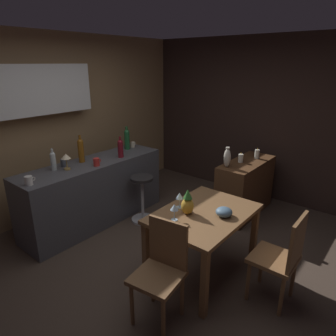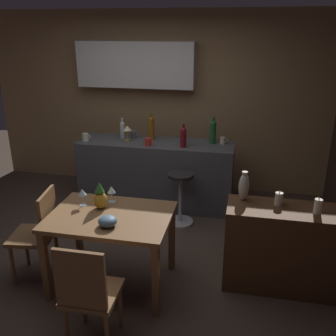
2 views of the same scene
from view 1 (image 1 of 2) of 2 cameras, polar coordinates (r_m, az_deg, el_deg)
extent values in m
plane|color=#47382D|center=(3.70, -1.50, -16.98)|extent=(9.00, 9.00, 0.00)
cube|color=#9E7A51|center=(4.72, -21.51, 7.17)|extent=(5.20, 0.10, 2.60)
cube|color=white|center=(4.40, -25.04, 13.20)|extent=(1.70, 0.32, 0.64)
cube|color=#33231E|center=(5.37, 14.10, 9.27)|extent=(0.10, 4.40, 2.60)
cube|color=brown|center=(3.15, 6.83, -8.57)|extent=(1.12, 0.80, 0.04)
cube|color=brown|center=(3.19, -4.17, -15.94)|extent=(0.06, 0.06, 0.70)
cube|color=brown|center=(3.87, 6.34, -9.13)|extent=(0.06, 0.06, 0.70)
cube|color=brown|center=(2.85, 6.90, -21.05)|extent=(0.06, 0.06, 0.70)
cube|color=brown|center=(3.60, 15.91, -12.23)|extent=(0.06, 0.06, 0.70)
cube|color=#4C4C51|center=(4.41, -13.70, -4.44)|extent=(2.10, 0.60, 0.90)
cube|color=#56351E|center=(4.69, 14.33, -3.57)|extent=(1.10, 0.44, 0.82)
cube|color=brown|center=(2.74, -2.06, -19.98)|extent=(0.45, 0.45, 0.04)
cube|color=brown|center=(2.73, 0.01, -14.14)|extent=(0.08, 0.38, 0.47)
cylinder|color=brown|center=(2.74, -0.91, -26.72)|extent=(0.04, 0.04, 0.43)
cylinder|color=brown|center=(2.88, -6.84, -24.18)|extent=(0.04, 0.04, 0.43)
cylinder|color=brown|center=(2.94, 2.69, -22.85)|extent=(0.04, 0.04, 0.43)
cylinder|color=brown|center=(3.07, -2.93, -20.76)|extent=(0.04, 0.04, 0.43)
cube|color=brown|center=(3.12, 19.31, -15.86)|extent=(0.40, 0.40, 0.04)
cube|color=brown|center=(2.95, 23.19, -12.91)|extent=(0.38, 0.03, 0.49)
cylinder|color=brown|center=(3.17, 14.88, -19.91)|extent=(0.04, 0.04, 0.43)
cylinder|color=brown|center=(3.41, 17.23, -16.99)|extent=(0.04, 0.04, 0.43)
cylinder|color=brown|center=(3.10, 20.65, -21.72)|extent=(0.04, 0.04, 0.43)
cylinder|color=brown|center=(3.35, 22.55, -18.55)|extent=(0.04, 0.04, 0.43)
cylinder|color=#262323|center=(4.23, -4.97, -1.94)|extent=(0.32, 0.32, 0.04)
cylinder|color=silver|center=(4.36, -4.84, -5.98)|extent=(0.04, 0.04, 0.64)
cylinder|color=silver|center=(4.50, -4.73, -9.60)|extent=(0.34, 0.34, 0.03)
cylinder|color=silver|center=(2.98, 1.19, -9.74)|extent=(0.07, 0.07, 0.00)
cylinder|color=silver|center=(2.95, 1.20, -8.82)|extent=(0.01, 0.01, 0.10)
cone|color=silver|center=(2.91, 1.21, -7.39)|extent=(0.08, 0.08, 0.06)
cylinder|color=silver|center=(3.22, 2.15, -7.37)|extent=(0.07, 0.07, 0.00)
cylinder|color=silver|center=(3.20, 2.16, -6.58)|extent=(0.01, 0.01, 0.10)
cone|color=silver|center=(3.16, 2.18, -5.24)|extent=(0.08, 0.08, 0.07)
ellipsoid|color=gold|center=(3.06, 3.69, -7.18)|extent=(0.13, 0.13, 0.17)
cone|color=#2D6B28|center=(3.00, 3.75, -4.90)|extent=(0.09, 0.09, 0.10)
ellipsoid|color=slate|center=(3.07, 10.54, -8.16)|extent=(0.17, 0.17, 0.09)
cylinder|color=silver|center=(4.06, -20.83, 1.00)|extent=(0.07, 0.07, 0.20)
sphere|color=silver|center=(4.03, -21.00, 2.34)|extent=(0.07, 0.07, 0.07)
cylinder|color=silver|center=(4.02, -21.09, 3.03)|extent=(0.03, 0.03, 0.06)
cylinder|color=#1E592D|center=(4.75, -7.75, 5.12)|extent=(0.08, 0.08, 0.27)
sphere|color=#1E592D|center=(4.72, -7.82, 6.71)|extent=(0.08, 0.08, 0.08)
cylinder|color=#1E592D|center=(4.71, -7.85, 7.39)|extent=(0.04, 0.04, 0.07)
cylinder|color=maroon|center=(4.35, -8.95, 3.39)|extent=(0.08, 0.08, 0.22)
sphere|color=maroon|center=(4.32, -9.03, 4.78)|extent=(0.08, 0.08, 0.08)
cylinder|color=maroon|center=(4.31, -9.06, 5.49)|extent=(0.03, 0.03, 0.06)
cylinder|color=#8C5114|center=(4.25, -16.10, 2.91)|extent=(0.08, 0.08, 0.28)
sphere|color=#8C5114|center=(4.21, -16.27, 4.74)|extent=(0.08, 0.08, 0.08)
cylinder|color=#8C5114|center=(4.20, -16.35, 5.51)|extent=(0.03, 0.03, 0.07)
cylinder|color=red|center=(4.07, -13.37, 1.10)|extent=(0.08, 0.08, 0.10)
torus|color=red|center=(4.09, -12.80, 1.35)|extent=(0.05, 0.01, 0.05)
cylinder|color=#515660|center=(4.17, -19.16, 0.93)|extent=(0.07, 0.07, 0.10)
torus|color=#515660|center=(4.19, -18.62, 1.16)|extent=(0.05, 0.01, 0.05)
cylinder|color=beige|center=(4.87, -6.70, 4.41)|extent=(0.07, 0.07, 0.09)
torus|color=beige|center=(4.90, -6.30, 4.58)|extent=(0.05, 0.01, 0.05)
cylinder|color=white|center=(3.68, -24.83, -2.18)|extent=(0.08, 0.08, 0.10)
torus|color=white|center=(3.70, -24.10, -1.87)|extent=(0.05, 0.01, 0.05)
cylinder|color=#A58447|center=(4.04, -18.48, -0.16)|extent=(0.08, 0.08, 0.02)
cylinder|color=#A58447|center=(4.01, -18.59, 0.83)|extent=(0.02, 0.02, 0.13)
cone|color=beige|center=(3.99, -18.73, 2.12)|extent=(0.12, 0.12, 0.06)
cylinder|color=white|center=(4.72, 16.46, 2.54)|extent=(0.07, 0.07, 0.13)
ellipsoid|color=yellow|center=(4.70, 16.55, 3.47)|extent=(0.01, 0.01, 0.03)
cylinder|color=white|center=(4.48, 13.57, 1.82)|extent=(0.07, 0.07, 0.12)
ellipsoid|color=yellow|center=(4.46, 13.64, 2.71)|extent=(0.01, 0.01, 0.03)
ellipsoid|color=beige|center=(4.20, 11.12, 1.88)|extent=(0.10, 0.10, 0.26)
cylinder|color=beige|center=(4.16, 11.24, 3.74)|extent=(0.05, 0.05, 0.02)
camera|label=2|loc=(3.80, 63.78, 11.43)|focal=40.27mm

